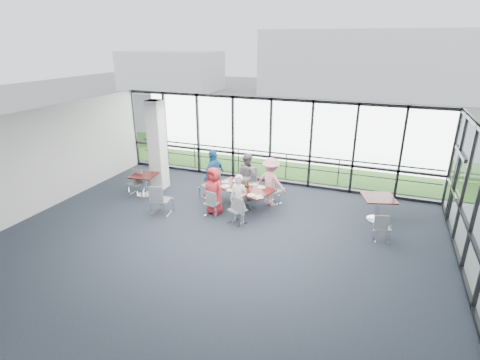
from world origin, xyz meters
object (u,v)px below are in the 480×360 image
(chair_spare_la, at_px, (162,200))
(diner_near_right, at_px, (239,199))
(chair_main_end, at_px, (210,186))
(diner_near_left, at_px, (214,191))
(side_table_left, at_px, (144,178))
(diner_end, at_px, (214,175))
(chair_main_fl, at_px, (251,183))
(chair_main_nr, at_px, (237,210))
(chair_main_fr, at_px, (274,191))
(chair_spare_r, at_px, (382,228))
(diner_far_left, at_px, (247,176))
(diner_far_right, at_px, (271,182))
(structural_column, at_px, (157,145))
(chair_spare_lb, at_px, (135,183))
(main_table, at_px, (243,191))
(side_table_right, at_px, (378,200))
(chair_main_nl, at_px, (212,203))

(chair_spare_la, bearing_deg, diner_near_right, -3.47)
(chair_main_end, bearing_deg, diner_near_left, 60.48)
(side_table_left, distance_m, diner_end, 2.50)
(diner_near_left, distance_m, chair_main_fl, 1.80)
(diner_near_left, xyz_separation_m, chair_main_nr, (0.95, -0.42, -0.31))
(chair_main_fr, distance_m, chair_spare_r, 3.69)
(diner_near_right, height_order, chair_spare_la, diner_near_right)
(side_table_left, height_order, diner_end, diner_end)
(diner_far_left, height_order, diner_far_right, diner_far_right)
(structural_column, height_order, diner_near_right, structural_column)
(chair_main_fl, bearing_deg, side_table_left, 35.03)
(diner_end, bearing_deg, chair_spare_lb, -67.19)
(diner_end, distance_m, chair_main_fl, 1.33)
(diner_far_right, bearing_deg, side_table_left, 23.87)
(chair_spare_la, bearing_deg, main_table, 18.81)
(main_table, relative_size, chair_main_end, 2.34)
(diner_near_left, xyz_separation_m, diner_far_left, (0.52, 1.60, 0.03))
(side_table_left, height_order, chair_spare_lb, chair_spare_lb)
(main_table, height_order, chair_main_fr, chair_main_fr)
(chair_main_fr, relative_size, chair_spare_r, 1.09)
(diner_far_right, relative_size, chair_main_nr, 1.81)
(chair_spare_la, bearing_deg, side_table_right, 6.41)
(side_table_right, bearing_deg, diner_far_right, -178.75)
(diner_end, bearing_deg, diner_far_right, 107.49)
(chair_main_fr, xyz_separation_m, chair_spare_la, (-2.99, -2.07, 0.04))
(diner_near_left, distance_m, chair_main_end, 1.26)
(diner_end, distance_m, chair_spare_la, 1.99)
(chair_spare_la, bearing_deg, chair_main_fl, 36.49)
(side_table_right, height_order, chair_main_end, chair_main_end)
(main_table, distance_m, diner_near_left, 0.98)
(chair_main_nl, relative_size, chair_main_fr, 0.95)
(main_table, xyz_separation_m, side_table_left, (-3.63, -0.15, 0.00))
(diner_near_right, distance_m, chair_spare_lb, 4.21)
(diner_far_left, relative_size, chair_main_nl, 1.86)
(diner_near_right, relative_size, chair_main_end, 1.67)
(side_table_left, height_order, chair_main_end, chair_main_end)
(chair_main_nr, relative_size, chair_main_end, 0.99)
(chair_main_fl, distance_m, chair_spare_lb, 4.05)
(diner_near_right, xyz_separation_m, chair_main_nl, (-0.92, 0.14, -0.33))
(diner_near_left, distance_m, chair_main_nl, 0.38)
(chair_main_fl, height_order, chair_main_end, chair_main_fl)
(diner_near_left, height_order, chair_main_nl, diner_near_left)
(chair_spare_la, bearing_deg, chair_main_fr, 23.25)
(diner_far_left, height_order, chair_spare_la, diner_far_left)
(side_table_right, relative_size, diner_end, 0.65)
(chair_spare_r, bearing_deg, diner_far_left, 146.05)
(diner_near_right, relative_size, diner_far_left, 0.96)
(side_table_left, bearing_deg, side_table_right, 6.45)
(chair_main_nr, height_order, chair_spare_la, chair_spare_la)
(diner_end, xyz_separation_m, chair_main_fr, (1.97, 0.40, -0.44))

